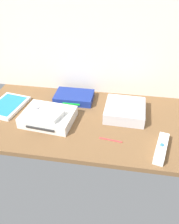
# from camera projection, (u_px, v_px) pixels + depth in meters

# --- Properties ---
(ground_plane) EXTENTS (1.00, 0.48, 0.02)m
(ground_plane) POSITION_uv_depth(u_px,v_px,m) (90.00, 121.00, 1.02)
(ground_plane) COLOR brown
(ground_plane) RESTS_ON ground
(back_wall) EXTENTS (1.10, 0.01, 0.64)m
(back_wall) POSITION_uv_depth(u_px,v_px,m) (99.00, 27.00, 1.03)
(back_wall) COLOR silver
(back_wall) RESTS_ON ground
(game_console) EXTENTS (0.22, 0.18, 0.04)m
(game_console) POSITION_uv_depth(u_px,v_px,m) (48.00, 117.00, 1.00)
(game_console) COLOR white
(game_console) RESTS_ON ground_plane
(mini_computer) EXTENTS (0.18, 0.18, 0.05)m
(mini_computer) POSITION_uv_depth(u_px,v_px,m) (125.00, 110.00, 1.03)
(mini_computer) COLOR silver
(mini_computer) RESTS_ON ground_plane
(game_case) EXTENTS (0.17, 0.21, 0.02)m
(game_case) POSITION_uv_depth(u_px,v_px,m) (7.00, 106.00, 1.09)
(game_case) COLOR white
(game_case) RESTS_ON ground_plane
(network_router) EXTENTS (0.18, 0.12, 0.03)m
(network_router) POSITION_uv_depth(u_px,v_px,m) (74.00, 97.00, 1.14)
(network_router) COLOR navy
(network_router) RESTS_ON ground_plane
(remote_wand) EXTENTS (0.07, 0.15, 0.03)m
(remote_wand) POSITION_uv_depth(u_px,v_px,m) (161.00, 148.00, 0.85)
(remote_wand) COLOR white
(remote_wand) RESTS_ON ground_plane
(remote_classic_pad) EXTENTS (0.16, 0.12, 0.02)m
(remote_classic_pad) POSITION_uv_depth(u_px,v_px,m) (45.00, 112.00, 0.97)
(remote_classic_pad) COLOR white
(remote_classic_pad) RESTS_ON game_console
(stylus_pen) EXTENTS (0.09, 0.02, 0.01)m
(stylus_pen) POSITION_uv_depth(u_px,v_px,m) (111.00, 139.00, 0.91)
(stylus_pen) COLOR red
(stylus_pen) RESTS_ON ground_plane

